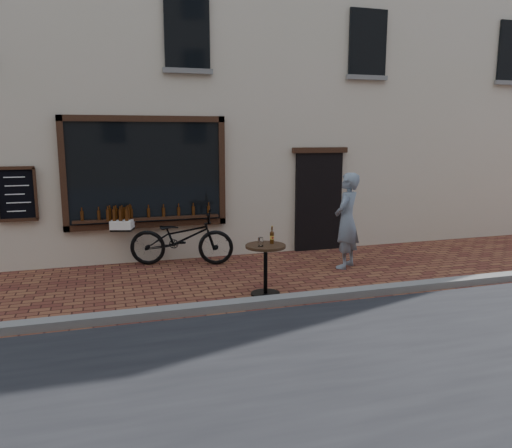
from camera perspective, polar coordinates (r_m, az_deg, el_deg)
name	(u,v)px	position (r m, az deg, el deg)	size (l,w,h in m)	color
ground	(296,307)	(7.78, 4.63, -9.41)	(90.00, 90.00, 0.00)	#58251C
kerb	(292,299)	(7.93, 4.10, -8.54)	(90.00, 0.25, 0.12)	slate
shop_building	(206,40)	(13.78, -5.78, 20.18)	(28.00, 6.20, 10.00)	beige
cargo_bicycle	(179,237)	(10.17, -8.74, -1.53)	(2.53, 1.31, 1.17)	black
bistro_table	(266,259)	(8.14, 1.11, -4.06)	(0.66, 0.66, 1.13)	black
pedestrian	(347,221)	(9.92, 10.32, 0.38)	(0.69, 0.45, 1.88)	gray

